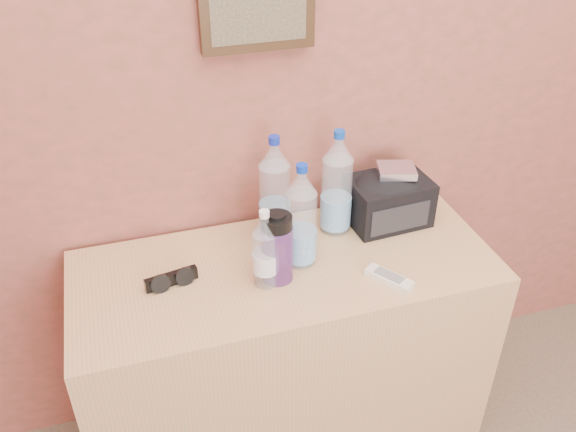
% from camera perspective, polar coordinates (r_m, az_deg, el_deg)
% --- Properties ---
extents(picture_frame, '(0.30, 0.03, 0.25)m').
position_cam_1_polar(picture_frame, '(1.62, -2.90, 19.42)').
color(picture_frame, '#382311').
rests_on(picture_frame, room_shell).
extents(dresser, '(1.19, 0.49, 0.74)m').
position_cam_1_polar(dresser, '(1.96, -0.20, -13.14)').
color(dresser, '#BA7D4F').
rests_on(dresser, ground).
extents(pet_large_b, '(0.09, 0.09, 0.33)m').
position_cam_1_polar(pet_large_b, '(1.74, -1.24, 2.07)').
color(pet_large_b, silver).
rests_on(pet_large_b, dresser).
extents(pet_large_c, '(0.09, 0.09, 0.33)m').
position_cam_1_polar(pet_large_c, '(1.78, 4.57, 2.67)').
color(pet_large_c, '#C7E5F6').
rests_on(pet_large_c, dresser).
extents(pet_large_d, '(0.08, 0.08, 0.31)m').
position_cam_1_polar(pet_large_d, '(1.64, 1.24, -0.45)').
color(pet_large_d, '#ABC0DC').
rests_on(pet_large_d, dresser).
extents(pet_small, '(0.07, 0.07, 0.23)m').
position_cam_1_polar(pet_small, '(1.59, -2.14, -3.42)').
color(pet_small, silver).
rests_on(pet_small, dresser).
extents(nalgene_bottle, '(0.09, 0.09, 0.21)m').
position_cam_1_polar(nalgene_bottle, '(1.60, -1.03, -2.92)').
color(nalgene_bottle, '#6B318E').
rests_on(nalgene_bottle, dresser).
extents(sunglasses, '(0.15, 0.08, 0.04)m').
position_cam_1_polar(sunglasses, '(1.66, -10.86, -5.80)').
color(sunglasses, black).
rests_on(sunglasses, dresser).
extents(ac_remote, '(0.11, 0.13, 0.02)m').
position_cam_1_polar(ac_remote, '(1.67, 9.44, -5.76)').
color(ac_remote, silver).
rests_on(ac_remote, dresser).
extents(toiletry_bag, '(0.25, 0.19, 0.16)m').
position_cam_1_polar(toiletry_bag, '(1.87, 9.36, 1.67)').
color(toiletry_bag, black).
rests_on(toiletry_bag, dresser).
extents(foil_packet, '(0.13, 0.12, 0.02)m').
position_cam_1_polar(foil_packet, '(1.83, 10.11, 4.23)').
color(foil_packet, silver).
rests_on(foil_packet, toiletry_bag).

